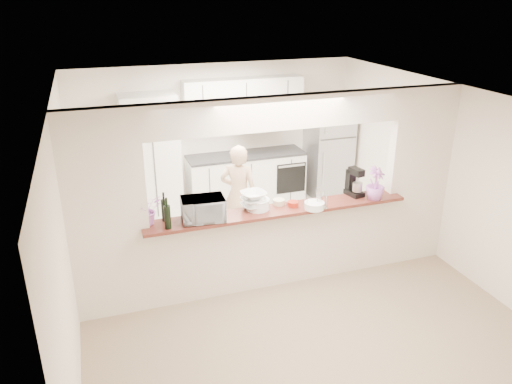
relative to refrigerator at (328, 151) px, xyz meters
name	(u,v)px	position (x,y,z in m)	size (l,w,h in m)	color
floor	(276,282)	(-2.05, -2.65, -0.85)	(6.00, 6.00, 0.00)	gray
tile_overlay	(242,232)	(-2.05, -1.10, -0.84)	(5.00, 2.90, 0.01)	silver
partition	(278,178)	(-2.05, -2.65, 0.63)	(5.00, 0.15, 2.50)	silver
bar_counter	(277,244)	(-2.05, -2.65, -0.27)	(3.40, 0.38, 1.09)	silver
kitchen_cabinets	(211,155)	(-2.24, 0.07, 0.12)	(3.15, 0.62, 2.25)	white
refrigerator	(328,151)	(0.00, 0.00, 0.00)	(0.75, 0.70, 1.70)	#A1A1A5
flower_left	(147,210)	(-3.65, -2.60, 0.42)	(0.32, 0.28, 0.36)	#D872CA
wine_bottle_a	(164,210)	(-3.45, -2.58, 0.38)	(0.07, 0.07, 0.36)	black
wine_bottle_b	(167,217)	(-3.45, -2.80, 0.39)	(0.08, 0.08, 0.38)	black
toaster_oven	(203,209)	(-3.02, -2.71, 0.38)	(0.51, 0.34, 0.28)	silver
serving_bowls	(253,201)	(-2.35, -2.60, 0.35)	(0.30, 0.30, 0.22)	silver
plate_stack_a	(258,204)	(-2.30, -2.62, 0.31)	(0.29, 0.29, 0.13)	white
plate_stack_b	(314,206)	(-1.63, -2.84, 0.28)	(0.25, 0.25, 0.09)	white
red_bowl	(293,204)	(-1.85, -2.68, 0.27)	(0.14, 0.14, 0.06)	maroon
tan_bowl	(279,202)	(-2.00, -2.57, 0.28)	(0.15, 0.15, 0.07)	#C6B38B
utensil_caddy	(315,200)	(-1.60, -2.80, 0.35)	(0.29, 0.20, 0.25)	silver
stand_mixer	(354,183)	(-0.94, -2.59, 0.41)	(0.21, 0.29, 0.38)	black
flower_right	(375,184)	(-0.75, -2.80, 0.46)	(0.24, 0.24, 0.43)	#A661B5
person	(239,195)	(-2.17, -1.37, -0.08)	(0.56, 0.37, 1.55)	tan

